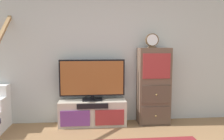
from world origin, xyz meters
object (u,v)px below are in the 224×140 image
Objects in this scene: media_console at (93,113)px; side_cabinet at (154,86)px; desk_clock at (152,41)px; television at (92,79)px.

side_cabinet is (1.14, 0.01, 0.48)m from media_console.
desk_clock is (-0.05, -0.02, 0.84)m from side_cabinet.
television is (-0.00, 0.02, 0.63)m from media_console.
media_console is 0.63m from television.
desk_clock reaches higher than side_cabinet.
side_cabinet is at bearing 16.57° from desk_clock.
desk_clock is (1.09, -0.00, 1.32)m from media_console.
media_console is 1.71m from desk_clock.
side_cabinet reaches higher than television.
television is at bearing 178.49° from desk_clock.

